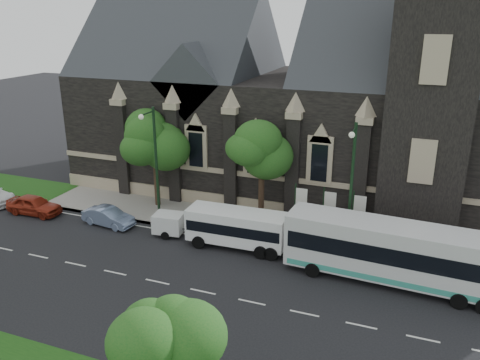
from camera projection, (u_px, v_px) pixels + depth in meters
The scene contains 16 objects.
ground at pixel (157, 282), 29.10m from camera, with size 160.00×160.00×0.00m, color black.
sidewalk at pixel (220, 220), 37.45m from camera, with size 80.00×5.00×0.15m, color gray.
museum at pixel (317, 100), 41.24m from camera, with size 40.00×17.70×29.90m.
tree_park_east at pixel (170, 330), 17.28m from camera, with size 3.40×3.40×6.28m.
tree_walk_right at pixel (266, 148), 35.54m from camera, with size 4.08×4.08×7.80m.
tree_walk_left at pixel (158, 139), 38.59m from camera, with size 3.91×3.91×7.64m.
street_lamp_near at pixel (351, 184), 30.30m from camera, with size 0.36×1.88×9.00m.
street_lamp_mid at pixel (155, 161), 35.01m from camera, with size 0.36×1.88×9.00m.
banner_flag_left at pixel (299, 206), 34.13m from camera, with size 0.90×0.10×4.00m.
banner_flag_center at pixel (327, 210), 33.46m from camera, with size 0.90×0.10×4.00m.
banner_flag_right at pixel (357, 214), 32.79m from camera, with size 0.90×0.10×4.00m.
tour_coach at pixel (393, 252), 28.44m from camera, with size 12.75×3.48×3.68m.
shuttle_bus at pixel (237, 227), 32.91m from camera, with size 6.86×2.58×2.62m.
box_trailer at pixel (169, 223), 34.91m from camera, with size 3.10×1.83×1.61m.
sedan at pixel (108, 217), 36.56m from camera, with size 1.45×4.16×1.37m, color #778AAD.
car_far_red at pixel (34, 205), 38.56m from camera, with size 1.81×4.49×1.53m, color maroon.
Camera 1 is at (13.70, -22.01, 15.39)m, focal length 36.41 mm.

